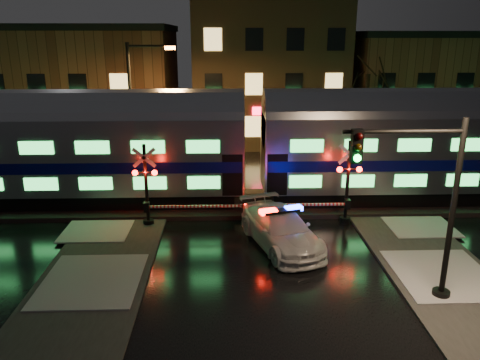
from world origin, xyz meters
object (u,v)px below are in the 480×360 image
crossing_signal_right (340,191)px  traffic_light (424,209)px  streetlight (136,105)px  crossing_signal_left (154,194)px  police_car (281,229)px

crossing_signal_right → traffic_light: traffic_light is taller
traffic_light → streetlight: (-11.53, 13.49, 1.46)m
crossing_signal_right → crossing_signal_left: bearing=-180.0°
police_car → streetlight: 12.39m
police_car → traffic_light: 6.54m
crossing_signal_left → traffic_light: (9.70, -6.79, 1.70)m
streetlight → crossing_signal_right: bearing=-32.4°
crossing_signal_right → streetlight: (-10.54, 6.69, 3.11)m
streetlight → traffic_light: bearing=-49.5°
traffic_light → streetlight: streetlight is taller
police_car → crossing_signal_right: size_ratio=1.01×
traffic_light → streetlight: size_ratio=0.76×
traffic_light → streetlight: bearing=135.0°
crossing_signal_left → streetlight: 7.63m
crossing_signal_right → traffic_light: size_ratio=0.91×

